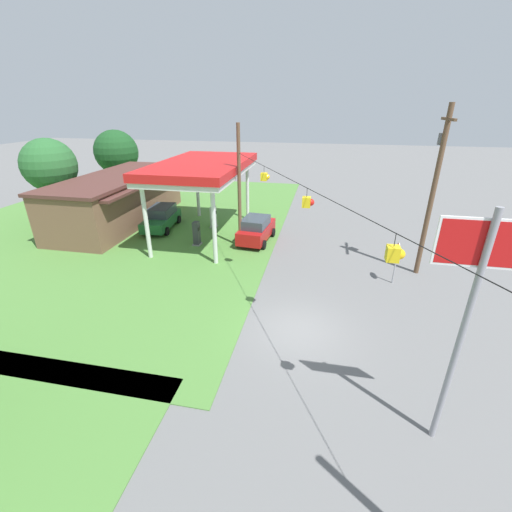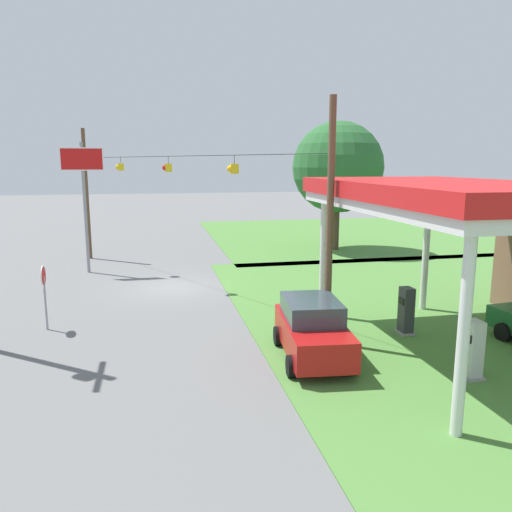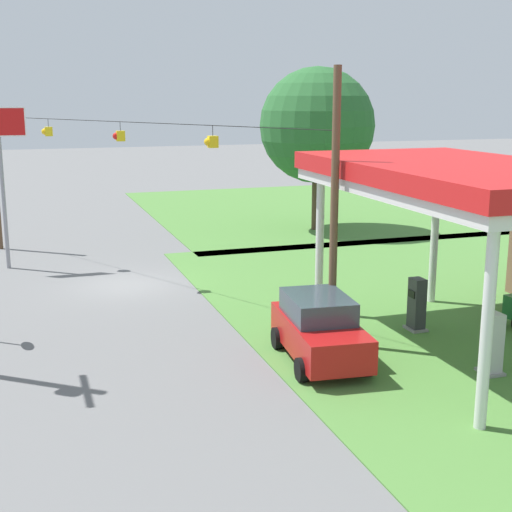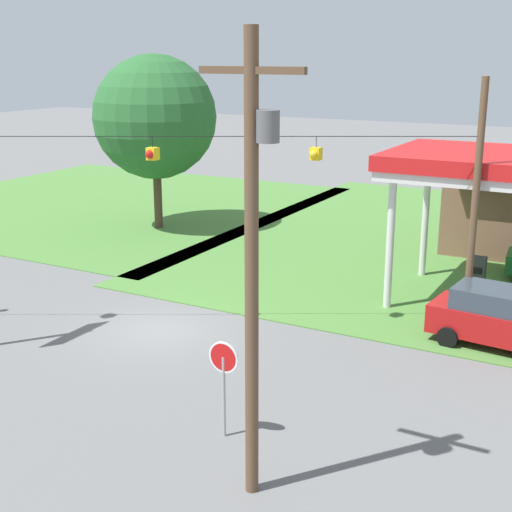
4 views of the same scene
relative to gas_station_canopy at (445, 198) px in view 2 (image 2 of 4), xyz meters
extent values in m
plane|color=slate|center=(-10.81, -8.18, -5.18)|extent=(160.00, 160.00, 0.00)
cube|color=#4C7F38|center=(-26.81, 7.82, -5.16)|extent=(24.00, 24.00, 0.04)
cube|color=silver|center=(0.00, 0.00, -0.21)|extent=(10.65, 5.79, 0.35)
cube|color=red|center=(0.00, 0.00, 0.24)|extent=(10.85, 5.99, 0.55)
cylinder|color=silver|center=(-4.72, -2.29, -2.78)|extent=(0.28, 0.28, 4.80)
cylinder|color=silver|center=(4.72, -2.29, -2.78)|extent=(0.28, 0.28, 4.80)
cylinder|color=silver|center=(-4.72, 2.29, -2.78)|extent=(0.28, 0.28, 4.80)
cube|color=gray|center=(-1.98, 0.00, -5.12)|extent=(0.71, 0.56, 0.12)
cube|color=#333338|center=(-1.98, 0.00, -4.23)|extent=(0.55, 0.40, 1.66)
cube|color=black|center=(-1.98, -0.21, -3.90)|extent=(0.39, 0.03, 0.24)
cube|color=gray|center=(1.98, 0.00, -5.12)|extent=(0.71, 0.56, 0.12)
cube|color=silver|center=(1.98, 0.00, -4.23)|extent=(0.55, 0.40, 1.66)
cube|color=black|center=(1.98, -0.21, -3.90)|extent=(0.39, 0.03, 0.24)
cube|color=#AD1414|center=(-0.41, -4.12, -4.38)|extent=(4.42, 2.26, 0.93)
cube|color=#333D47|center=(-0.66, -4.09, -3.58)|extent=(2.50, 1.92, 0.66)
cylinder|color=black|center=(0.99, -3.31, -4.84)|extent=(0.70, 0.29, 0.68)
cylinder|color=black|center=(0.81, -5.19, -4.84)|extent=(0.70, 0.29, 0.68)
cylinder|color=black|center=(-1.63, -3.05, -4.84)|extent=(0.70, 0.29, 0.68)
cylinder|color=black|center=(-1.82, -4.93, -4.84)|extent=(0.70, 0.29, 0.68)
cylinder|color=black|center=(-0.56, 3.04, -4.84)|extent=(0.70, 0.28, 0.68)
cylinder|color=#99999E|center=(-5.23, -13.13, -4.13)|extent=(0.08, 0.08, 2.10)
cylinder|color=white|center=(-5.23, -13.13, -3.08)|extent=(0.80, 0.03, 0.80)
cylinder|color=red|center=(-5.23, -13.13, -3.08)|extent=(0.70, 0.03, 0.70)
cylinder|color=gray|center=(-15.48, -12.77, -1.48)|extent=(0.18, 0.18, 7.41)
cube|color=white|center=(-15.38, -12.77, 1.29)|extent=(0.06, 2.34, 1.28)
cube|color=red|center=(-15.38, -12.77, 1.29)|extent=(0.07, 2.22, 1.16)
cylinder|color=brown|center=(-19.96, -13.18, -0.96)|extent=(0.24, 0.24, 8.44)
cylinder|color=brown|center=(-1.66, -3.18, -0.96)|extent=(0.24, 0.24, 8.44)
cylinder|color=black|center=(-10.81, -8.18, 1.40)|extent=(18.31, 10.02, 0.02)
cylinder|color=black|center=(-15.38, -10.68, 1.22)|extent=(0.02, 0.02, 0.35)
cube|color=yellow|center=(-15.38, -10.68, 0.85)|extent=(0.32, 0.32, 0.40)
sphere|color=yellow|center=(-15.38, -10.85, 0.85)|extent=(0.28, 0.28, 0.28)
cylinder|color=black|center=(-10.81, -8.18, 1.22)|extent=(0.02, 0.02, 0.35)
cube|color=yellow|center=(-10.81, -8.18, 0.85)|extent=(0.32, 0.32, 0.40)
sphere|color=red|center=(-10.81, -8.35, 0.85)|extent=(0.28, 0.28, 0.28)
cylinder|color=black|center=(-6.23, -5.68, 1.22)|extent=(0.02, 0.02, 0.35)
cube|color=yellow|center=(-6.23, -5.68, 0.85)|extent=(0.32, 0.32, 0.40)
sphere|color=yellow|center=(-6.23, -5.85, 0.85)|extent=(0.28, 0.28, 0.28)
cylinder|color=#4C3828|center=(-19.72, 3.97, -3.50)|extent=(0.44, 0.44, 3.37)
sphere|color=#28602D|center=(-19.72, 3.97, 0.77)|extent=(6.44, 6.44, 6.44)
camera|label=1|loc=(-23.95, -8.83, 4.39)|focal=24.00mm
camera|label=2|loc=(14.22, -9.04, 1.11)|focal=35.00mm
camera|label=3|loc=(17.57, -12.06, 2.40)|focal=50.00mm
camera|label=4|loc=(3.01, -26.55, 3.89)|focal=50.00mm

